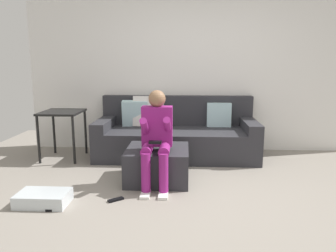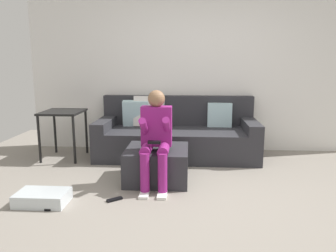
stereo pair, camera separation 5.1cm
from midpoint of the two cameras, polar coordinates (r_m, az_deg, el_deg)
ground_plane at (r=3.53m, az=5.01°, el=-12.67°), size 6.86×6.86×0.00m
wall_back at (r=5.37m, az=4.76°, el=9.15°), size 5.28×0.10×2.49m
couch_sectional at (r=5.03m, az=1.68°, el=-1.71°), size 2.38×0.97×0.90m
ottoman at (r=4.02m, az=-1.52°, el=-6.61°), size 0.74×0.73×0.40m
person_seated at (r=3.73m, az=-1.76°, el=-1.52°), size 0.35×0.62×1.10m
storage_bin at (r=3.63m, az=-20.50°, el=-11.55°), size 0.51×0.33×0.13m
side_table at (r=5.09m, az=-17.45°, el=1.33°), size 0.56×0.62×0.71m
remote_near_ottoman at (r=3.55m, az=-8.81°, el=-12.44°), size 0.16×0.14×0.02m
remote_by_storage_bin at (r=3.47m, az=-18.82°, el=-13.46°), size 0.17×0.06×0.02m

